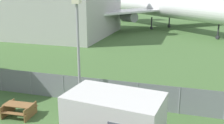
% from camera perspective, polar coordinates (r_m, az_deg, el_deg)
% --- Properties ---
extents(hangar_building, '(27.89, 16.14, 12.18)m').
position_cam_1_polar(hangar_building, '(46.33, -18.22, 12.61)').
color(hangar_building, '#B2B2AD').
rests_on(hangar_building, ground).
extents(perimeter_fence, '(56.07, 0.07, 1.70)m').
position_cam_1_polar(perimeter_fence, '(18.11, -10.51, -5.36)').
color(perimeter_fence, gray).
rests_on(perimeter_fence, ground).
extents(airplane, '(33.22, 29.77, 11.24)m').
position_cam_1_polar(airplane, '(48.61, 11.67, 11.62)').
color(airplane, white).
rests_on(airplane, ground).
extents(portable_cabin, '(4.70, 3.07, 2.60)m').
position_cam_1_polar(portable_cabin, '(12.65, 0.50, -12.59)').
color(portable_cabin, silver).
rests_on(portable_cabin, ground).
extents(picnic_bench_near_cabin, '(1.78, 1.50, 0.76)m').
position_cam_1_polar(picnic_bench_near_cabin, '(16.58, -19.61, -9.53)').
color(picnic_bench_near_cabin, brown).
rests_on(picnic_bench_near_cabin, ground).
extents(light_mast, '(0.44, 0.44, 6.80)m').
position_cam_1_polar(light_mast, '(15.83, -7.40, 4.47)').
color(light_mast, '#99999E').
rests_on(light_mast, ground).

